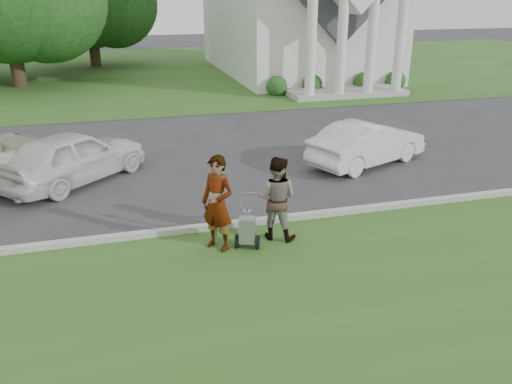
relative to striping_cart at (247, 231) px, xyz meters
name	(u,v)px	position (x,y,z in m)	size (l,w,h in m)	color
ground	(253,236)	(0.25, 0.50, -0.40)	(120.00, 120.00, 0.00)	#333335
grass_strip	(299,314)	(0.25, -2.50, -0.40)	(80.00, 7.00, 0.01)	#33551D
church_lawn	(154,70)	(0.25, 27.50, -0.40)	(80.00, 30.00, 0.01)	#33551D
curb	(247,223)	(0.25, 1.05, -0.33)	(80.00, 0.18, 0.15)	#9E9E93
striping_cart	(247,231)	(0.00, 0.00, 0.00)	(0.74, 1.08, 0.93)	black
person_left	(218,204)	(-0.58, 0.14, 0.61)	(0.73, 0.48, 2.01)	#999999
person_right	(276,199)	(0.72, 0.30, 0.52)	(0.89, 0.70, 1.84)	#999999
parking_meter_near	(215,203)	(-0.56, 0.58, 0.45)	(0.10, 0.09, 1.35)	#999DA2
car_b	(73,156)	(-3.71, 5.17, 0.34)	(1.75, 4.36, 1.49)	silver
car_d	(367,143)	(4.98, 4.44, 0.27)	(1.42, 4.07, 1.34)	silver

